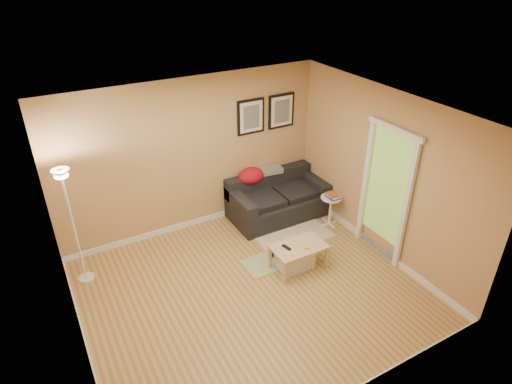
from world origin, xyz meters
TOP-DOWN VIEW (x-y plane):
  - floor at (0.00, 0.00)m, footprint 4.50×4.50m
  - ceiling at (0.00, 0.00)m, footprint 4.50×4.50m
  - wall_back at (0.00, 2.00)m, footprint 4.50×0.00m
  - wall_front at (0.00, -2.00)m, footprint 4.50×0.00m
  - wall_left at (-2.25, 0.00)m, footprint 0.00×4.00m
  - wall_right at (2.25, 0.00)m, footprint 0.00×4.00m
  - baseboard_back at (0.00, 1.99)m, footprint 4.50×0.02m
  - baseboard_left at (-2.24, 0.00)m, footprint 0.02×4.00m
  - baseboard_right at (2.24, 0.00)m, footprint 0.02×4.00m
  - sofa at (1.38, 1.53)m, footprint 1.70×0.90m
  - red_throw at (1.00, 1.84)m, footprint 0.48×0.36m
  - plaid_throw at (1.40, 1.86)m, footprint 0.45×0.32m
  - framed_print_left at (1.08, 1.98)m, footprint 0.50×0.04m
  - framed_print_right at (1.68, 1.98)m, footprint 0.50×0.04m
  - area_rug at (1.28, 0.91)m, footprint 1.25×0.85m
  - green_runner at (0.50, 0.43)m, footprint 0.70×0.50m
  - coffee_table at (0.87, 0.12)m, footprint 0.92×0.71m
  - remote_control at (0.68, 0.17)m, footprint 0.08×0.17m
  - tape_roll at (0.93, 0.01)m, footprint 0.07×0.07m
  - storage_bin at (0.84, 0.16)m, footprint 0.54×0.39m
  - side_table at (2.02, 0.84)m, footprint 0.36×0.36m
  - book_stack at (2.03, 0.82)m, footprint 0.24×0.28m
  - floor_lamp at (-2.00, 1.43)m, footprint 0.23×0.23m
  - doorway at (2.20, -0.15)m, footprint 0.12×1.01m

SIDE VIEW (x-z plane):
  - floor at x=0.00m, z-range 0.00..0.00m
  - area_rug at x=1.28m, z-range 0.00..0.01m
  - green_runner at x=0.50m, z-range 0.00..0.01m
  - baseboard_back at x=0.00m, z-range 0.00..0.10m
  - baseboard_left at x=-2.24m, z-range 0.00..0.10m
  - baseboard_right at x=2.24m, z-range 0.00..0.10m
  - storage_bin at x=0.84m, z-range 0.00..0.33m
  - coffee_table at x=0.87m, z-range 0.00..0.40m
  - side_table at x=2.02m, z-range 0.00..0.55m
  - sofa at x=1.38m, z-range 0.00..0.75m
  - remote_control at x=0.68m, z-range 0.40..0.42m
  - tape_roll at x=0.93m, z-range 0.40..0.43m
  - book_stack at x=2.03m, z-range 0.55..0.62m
  - red_throw at x=1.00m, z-range 0.63..0.91m
  - plaid_throw at x=1.40m, z-range 0.73..0.83m
  - floor_lamp at x=-2.00m, z-range -0.05..1.75m
  - doorway at x=2.20m, z-range -0.04..2.09m
  - wall_back at x=0.00m, z-range -0.95..3.55m
  - wall_front at x=0.00m, z-range -0.95..3.55m
  - wall_left at x=-2.25m, z-range -0.70..3.30m
  - wall_right at x=2.25m, z-range -0.70..3.30m
  - framed_print_left at x=1.08m, z-range 1.50..2.10m
  - framed_print_right at x=1.68m, z-range 1.50..2.10m
  - ceiling at x=0.00m, z-range 2.60..2.60m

